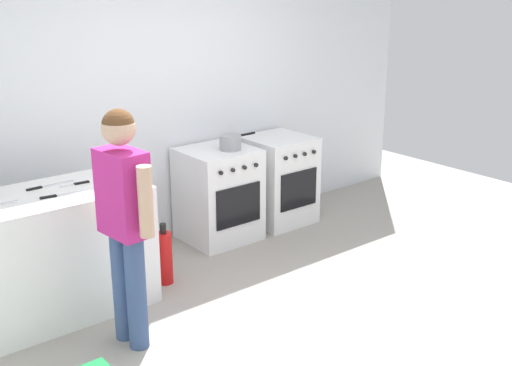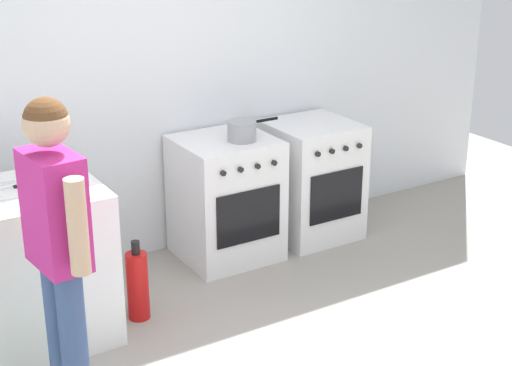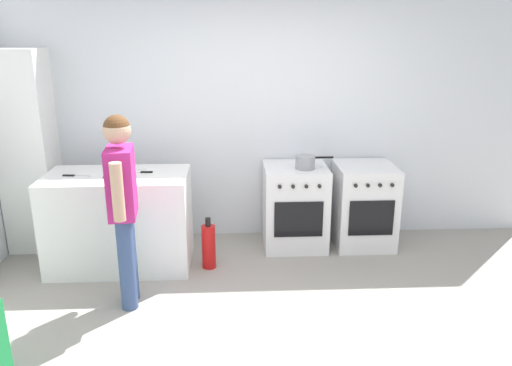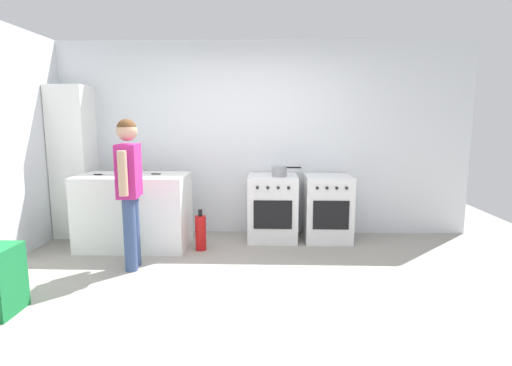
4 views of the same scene
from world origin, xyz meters
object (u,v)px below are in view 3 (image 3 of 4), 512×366
(oven_right, at_px, (364,205))
(knife_utility, at_px, (75,176))
(larder_cabinet, at_px, (28,153))
(oven_left, at_px, (295,206))
(knife_carving, at_px, (120,178))
(knife_paring, at_px, (143,172))
(fire_extinguisher, at_px, (209,246))
(pot, at_px, (305,162))
(person, at_px, (122,197))
(knife_bread, at_px, (126,170))

(oven_right, xyz_separation_m, knife_utility, (-2.77, -0.41, 0.48))
(knife_utility, relative_size, larder_cabinet, 0.13)
(oven_left, distance_m, knife_carving, 1.78)
(knife_paring, relative_size, fire_extinguisher, 0.42)
(pot, xyz_separation_m, knife_utility, (-2.14, -0.32, -0.01))
(pot, bearing_deg, knife_paring, -171.22)
(knife_utility, bearing_deg, knife_paring, 8.06)
(oven_left, relative_size, knife_paring, 4.03)
(knife_utility, height_order, larder_cabinet, larder_cabinet)
(knife_utility, xyz_separation_m, larder_cabinet, (-0.60, 0.51, 0.10))
(oven_left, relative_size, fire_extinguisher, 1.70)
(oven_left, bearing_deg, oven_right, -0.00)
(knife_utility, relative_size, knife_paring, 1.19)
(knife_utility, relative_size, person, 0.16)
(knife_utility, distance_m, person, 0.88)
(oven_right, relative_size, knife_carving, 2.57)
(oven_left, bearing_deg, knife_bread, -171.72)
(oven_right, distance_m, fire_extinguisher, 1.67)
(pot, distance_m, larder_cabinet, 2.74)
(pot, bearing_deg, oven_left, 134.01)
(knife_bread, bearing_deg, fire_extinguisher, -17.36)
(knife_paring, height_order, larder_cabinet, larder_cabinet)
(knife_carving, xyz_separation_m, fire_extinguisher, (0.77, 0.01, -0.69))
(pot, height_order, larder_cabinet, larder_cabinet)
(knife_bread, relative_size, larder_cabinet, 0.18)
(knife_carving, relative_size, larder_cabinet, 0.17)
(pot, height_order, fire_extinguisher, pot)
(oven_right, xyz_separation_m, knife_bread, (-2.35, -0.24, 0.48))
(person, bearing_deg, knife_paring, 87.62)
(oven_left, xyz_separation_m, pot, (0.08, -0.08, 0.49))
(oven_left, relative_size, knife_utility, 3.37)
(person, distance_m, fire_extinguisher, 1.12)
(person, height_order, fire_extinguisher, person)
(knife_paring, bearing_deg, person, -92.38)
(knife_carving, bearing_deg, knife_bread, 89.26)
(knife_bread, relative_size, knife_carving, 1.06)
(oven_right, height_order, knife_utility, knife_utility)
(pot, distance_m, knife_utility, 2.16)
(larder_cabinet, bearing_deg, person, -45.77)
(oven_left, relative_size, knife_bread, 2.42)
(knife_bread, bearing_deg, knife_utility, -157.91)
(knife_utility, height_order, knife_paring, same)
(knife_bread, xyz_separation_m, fire_extinguisher, (0.77, -0.24, -0.69))
(pot, distance_m, knife_paring, 1.56)
(knife_paring, bearing_deg, knife_bread, 154.39)
(oven_left, height_order, knife_bread, knife_bread)
(knife_bread, xyz_separation_m, knife_carving, (-0.00, -0.25, 0.00))
(pot, bearing_deg, fire_extinguisher, -157.56)
(fire_extinguisher, height_order, larder_cabinet, larder_cabinet)
(knife_utility, xyz_separation_m, person, (0.56, -0.68, 0.02))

